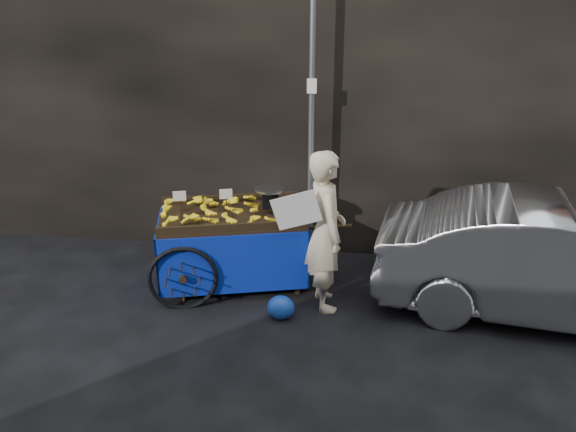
# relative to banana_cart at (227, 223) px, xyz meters

# --- Properties ---
(ground) EXTENTS (80.00, 80.00, 0.00)m
(ground) POSITION_rel_banana_cart_xyz_m (0.67, -0.53, -0.82)
(ground) COLOR black
(ground) RESTS_ON ground
(building_wall) EXTENTS (13.50, 2.00, 5.00)m
(building_wall) POSITION_rel_banana_cart_xyz_m (1.06, 2.07, 1.68)
(building_wall) COLOR black
(building_wall) RESTS_ON ground
(street_pole) EXTENTS (0.12, 0.10, 4.00)m
(street_pole) POSITION_rel_banana_cart_xyz_m (0.97, 0.77, 1.19)
(street_pole) COLOR slate
(street_pole) RESTS_ON ground
(banana_cart) EXTENTS (2.63, 1.68, 1.32)m
(banana_cart) POSITION_rel_banana_cart_xyz_m (0.00, 0.00, 0.00)
(banana_cart) COLOR black
(banana_cart) RESTS_ON ground
(vendor) EXTENTS (0.92, 0.79, 1.89)m
(vendor) POSITION_rel_banana_cart_xyz_m (1.25, -0.41, 0.13)
(vendor) COLOR beige
(vendor) RESTS_ON ground
(plastic_bag) EXTENTS (0.31, 0.25, 0.28)m
(plastic_bag) POSITION_rel_banana_cart_xyz_m (0.79, -0.80, -0.67)
(plastic_bag) COLOR #1743AF
(plastic_bag) RESTS_ON ground
(parked_car) EXTENTS (4.24, 1.97, 1.35)m
(parked_car) POSITION_rel_banana_cart_xyz_m (3.90, -0.31, -0.14)
(parked_car) COLOR silver
(parked_car) RESTS_ON ground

